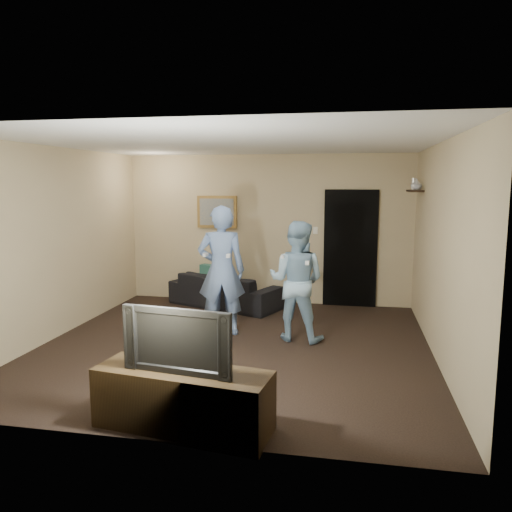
% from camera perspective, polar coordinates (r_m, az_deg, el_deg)
% --- Properties ---
extents(ground, '(5.00, 5.00, 0.00)m').
position_cam_1_polar(ground, '(6.64, -2.44, -10.18)').
color(ground, black).
rests_on(ground, ground).
extents(ceiling, '(5.00, 5.00, 0.04)m').
position_cam_1_polar(ceiling, '(6.32, -2.59, 12.78)').
color(ceiling, silver).
rests_on(ceiling, wall_back).
extents(wall_back, '(5.00, 0.04, 2.60)m').
position_cam_1_polar(wall_back, '(8.79, 1.27, 3.06)').
color(wall_back, tan).
rests_on(wall_back, ground).
extents(wall_front, '(5.00, 0.04, 2.60)m').
position_cam_1_polar(wall_front, '(3.99, -10.85, -3.54)').
color(wall_front, tan).
rests_on(wall_front, ground).
extents(wall_left, '(0.04, 5.00, 2.60)m').
position_cam_1_polar(wall_left, '(7.34, -21.86, 1.41)').
color(wall_left, tan).
rests_on(wall_left, ground).
extents(wall_right, '(0.04, 5.00, 2.60)m').
position_cam_1_polar(wall_right, '(6.27, 20.33, 0.39)').
color(wall_right, tan).
rests_on(wall_right, ground).
extents(sofa, '(2.09, 1.43, 0.57)m').
position_cam_1_polar(sofa, '(8.62, -3.53, -3.90)').
color(sofa, black).
rests_on(sofa, ground).
extents(throw_pillow, '(0.49, 0.29, 0.46)m').
position_cam_1_polar(throw_pillow, '(8.64, -4.94, -2.56)').
color(throw_pillow, '#174740').
rests_on(throw_pillow, sofa).
extents(painting_frame, '(0.72, 0.05, 0.57)m').
position_cam_1_polar(painting_frame, '(8.93, -4.47, 5.06)').
color(painting_frame, olive).
rests_on(painting_frame, wall_back).
extents(painting_canvas, '(0.62, 0.01, 0.47)m').
position_cam_1_polar(painting_canvas, '(8.91, -4.52, 5.05)').
color(painting_canvas, slate).
rests_on(painting_canvas, painting_frame).
extents(doorway, '(0.90, 0.06, 2.00)m').
position_cam_1_polar(doorway, '(8.67, 10.72, 0.85)').
color(doorway, black).
rests_on(doorway, ground).
extents(light_switch, '(0.08, 0.02, 0.12)m').
position_cam_1_polar(light_switch, '(8.66, 6.80, 2.93)').
color(light_switch, silver).
rests_on(light_switch, wall_back).
extents(wall_shelf, '(0.20, 0.60, 0.03)m').
position_cam_1_polar(wall_shelf, '(7.98, 17.71, 7.10)').
color(wall_shelf, black).
rests_on(wall_shelf, wall_right).
extents(shelf_vase, '(0.17, 0.17, 0.17)m').
position_cam_1_polar(shelf_vase, '(7.84, 17.86, 7.80)').
color(shelf_vase, '#B7B7BC').
rests_on(shelf_vase, wall_shelf).
extents(shelf_figurine, '(0.06, 0.06, 0.18)m').
position_cam_1_polar(shelf_figurine, '(8.18, 17.58, 7.86)').
color(shelf_figurine, white).
rests_on(shelf_figurine, wall_shelf).
extents(tv_console, '(1.59, 0.70, 0.55)m').
position_cam_1_polar(tv_console, '(4.53, -8.33, -16.02)').
color(tv_console, black).
rests_on(tv_console, ground).
extents(television, '(0.99, 0.26, 0.57)m').
position_cam_1_polar(television, '(4.33, -8.49, -9.28)').
color(television, black).
rests_on(television, tv_console).
extents(wii_player_left, '(0.73, 0.57, 1.81)m').
position_cam_1_polar(wii_player_left, '(6.96, -3.97, -1.66)').
color(wii_player_left, '#6A85B9').
rests_on(wii_player_left, ground).
extents(wii_player_right, '(0.89, 0.75, 1.62)m').
position_cam_1_polar(wii_player_right, '(6.73, 4.66, -2.85)').
color(wii_player_right, '#93B9D6').
rests_on(wii_player_right, ground).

